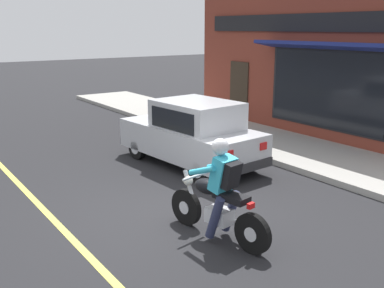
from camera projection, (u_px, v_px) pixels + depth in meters
ground_plane at (174, 216)px, 7.90m from camera, size 80.00×80.00×0.00m
sidewalk_curb at (260, 140)px, 12.98m from camera, size 2.60×22.00×0.14m
lane_stripe at (22, 188)px, 9.28m from camera, size 0.12×19.80×0.01m
storefront_building at (302, 66)px, 13.26m from camera, size 1.25×9.02×4.20m
motorcycle_with_rider at (219, 198)px, 6.89m from camera, size 0.67×2.01×1.62m
car_hatchback at (192, 134)px, 10.66m from camera, size 1.94×3.90×1.57m
traffic_cone at (164, 111)px, 15.38m from camera, size 0.36×0.36×0.60m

